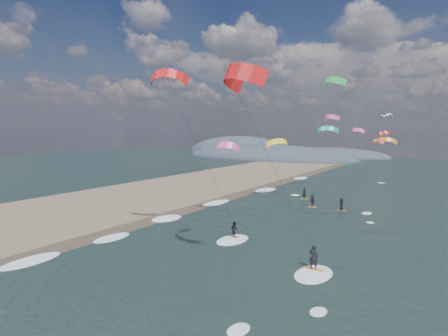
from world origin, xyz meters
The scene contains 9 objects.
ground centered at (0.00, 0.00, 0.00)m, with size 260.00×260.00×0.00m, color black.
sand_strip centered at (-24.00, 10.00, 0.00)m, with size 26.00×240.00×0.00m, color brown.
wet_sand_strip centered at (-12.00, 10.00, 0.00)m, with size 3.00×240.00×0.00m, color #382D23.
coastal_hills centered at (-44.84, 107.86, 0.00)m, with size 80.00×41.00×15.00m.
kitesurfer_near_a centered at (6.05, 3.69, 12.08)m, with size 8.08×9.66×15.53m.
kitesurfer_near_b centered at (-2.56, 8.51, 10.68)m, with size 6.99×8.63×16.50m.
far_kitesurfers centered at (1.89, 31.93, 0.86)m, with size 8.13×5.76×1.80m.
bg_kite_field centered at (-0.06, 54.28, 10.91)m, with size 13.86×77.52×10.59m.
shoreline_surf centered at (-10.80, 14.75, 0.00)m, with size 2.40×79.40×0.11m.
Camera 1 is at (18.60, -18.36, 10.94)m, focal length 30.00 mm.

